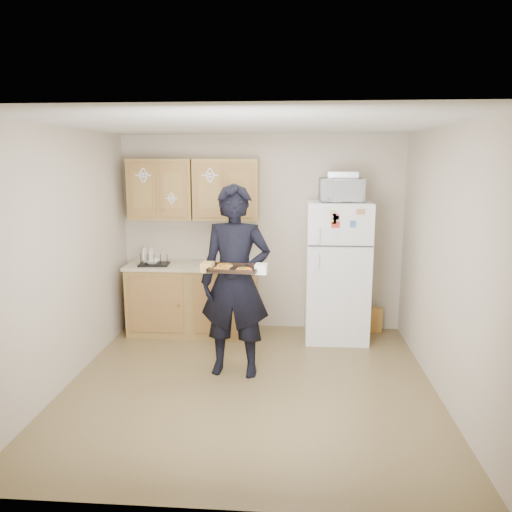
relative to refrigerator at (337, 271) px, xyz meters
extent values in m
plane|color=brown|center=(-0.95, -1.43, -0.85)|extent=(3.60, 3.60, 0.00)
plane|color=silver|center=(-0.95, -1.43, 1.65)|extent=(3.60, 3.60, 0.00)
cube|color=#C1B29C|center=(-0.95, 0.37, 0.40)|extent=(3.60, 0.04, 2.50)
cube|color=#C1B29C|center=(-0.95, -3.23, 0.40)|extent=(3.60, 0.04, 2.50)
cube|color=#C1B29C|center=(-2.75, -1.43, 0.40)|extent=(0.04, 3.60, 2.50)
cube|color=#C1B29C|center=(0.85, -1.43, 0.40)|extent=(0.04, 3.60, 2.50)
cube|color=white|center=(0.00, 0.00, 0.00)|extent=(0.75, 0.70, 1.70)
cube|color=brown|center=(-1.80, 0.05, -0.42)|extent=(1.60, 0.60, 0.86)
cube|color=tan|center=(-1.80, 0.05, 0.03)|extent=(1.64, 0.64, 0.04)
cube|color=brown|center=(-2.20, 0.18, 0.98)|extent=(0.80, 0.33, 0.75)
cube|color=brown|center=(-1.38, 0.18, 0.98)|extent=(0.80, 0.33, 0.75)
cube|color=#E5C651|center=(0.52, 0.24, -0.69)|extent=(0.20, 0.07, 0.32)
imported|color=black|center=(-1.12, -1.14, 0.13)|extent=(0.75, 0.53, 1.96)
cube|color=black|center=(-1.09, -1.44, 0.33)|extent=(0.48, 0.37, 0.04)
cylinder|color=orange|center=(-1.21, -1.51, 0.34)|extent=(0.15, 0.15, 0.02)
cylinder|color=orange|center=(-0.99, -1.53, 0.34)|extent=(0.15, 0.15, 0.02)
cylinder|color=orange|center=(-1.20, -1.36, 0.34)|extent=(0.15, 0.15, 0.02)
imported|color=white|center=(0.02, -0.05, 0.99)|extent=(0.53, 0.38, 0.28)
cube|color=silver|center=(0.04, -0.02, 1.17)|extent=(0.37, 0.28, 0.07)
cube|color=black|center=(-2.27, -0.04, 0.12)|extent=(0.39, 0.30, 0.15)
imported|color=white|center=(-2.29, -0.04, 0.09)|extent=(0.23, 0.23, 0.05)
imported|color=white|center=(-1.10, -0.07, 0.15)|extent=(0.11, 0.11, 0.19)
camera|label=1|loc=(-0.55, -6.01, 1.34)|focal=35.00mm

